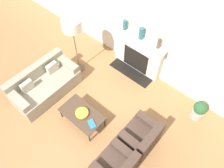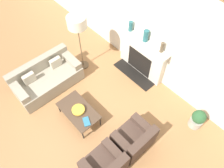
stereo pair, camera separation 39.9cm
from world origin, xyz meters
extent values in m
plane|color=#A87547|center=(0.00, 0.00, 0.00)|extent=(18.00, 18.00, 0.00)
cube|color=silver|center=(0.00, 2.80, 1.45)|extent=(18.00, 0.06, 2.90)
cube|color=beige|center=(-0.04, 2.67, 0.56)|extent=(1.52, 0.20, 1.13)
cube|color=black|center=(-0.04, 2.58, 0.41)|extent=(0.84, 0.04, 0.73)
cube|color=black|center=(-0.04, 2.39, 0.01)|extent=(1.37, 0.40, 0.02)
cube|color=beige|center=(-0.04, 2.64, 1.15)|extent=(1.64, 0.28, 0.05)
cube|color=#9E937F|center=(-1.37, 0.30, 0.21)|extent=(0.90, 1.84, 0.43)
cube|color=#9E937F|center=(-1.73, 0.30, 0.60)|extent=(0.20, 1.84, 0.35)
cube|color=#9E937F|center=(-1.37, -0.50, 0.52)|extent=(0.83, 0.22, 0.19)
cube|color=#9E937F|center=(-1.37, 1.11, 0.52)|extent=(0.83, 0.22, 0.19)
cube|color=#C0B49C|center=(-1.50, -0.11, 0.57)|extent=(0.12, 0.32, 0.28)
cube|color=#C0B49C|center=(-1.50, 0.72, 0.57)|extent=(0.12, 0.32, 0.28)
cube|color=#4C382D|center=(1.42, -0.08, 0.19)|extent=(0.73, 0.84, 0.38)
cube|color=#4C382D|center=(1.42, 0.25, 0.47)|extent=(0.66, 0.18, 0.18)
cube|color=#4C382D|center=(1.42, 0.84, 0.19)|extent=(0.73, 0.84, 0.38)
cube|color=#4C382D|center=(1.71, 0.84, 0.55)|extent=(0.18, 0.84, 0.34)
cube|color=#4C382D|center=(1.42, 1.17, 0.47)|extent=(0.66, 0.18, 0.18)
cube|color=#4C382D|center=(1.42, 0.51, 0.47)|extent=(0.66, 0.18, 0.18)
cube|color=#4C3828|center=(0.04, 0.31, 0.37)|extent=(1.09, 0.63, 0.03)
cylinder|color=black|center=(-0.46, 0.04, 0.18)|extent=(0.03, 0.03, 0.36)
cylinder|color=black|center=(0.55, 0.04, 0.18)|extent=(0.03, 0.03, 0.36)
cylinder|color=black|center=(-0.46, 0.58, 0.18)|extent=(0.03, 0.03, 0.36)
cylinder|color=black|center=(0.55, 0.58, 0.18)|extent=(0.03, 0.03, 0.36)
cylinder|color=gold|center=(0.06, 0.31, 0.40)|extent=(0.11, 0.11, 0.02)
cylinder|color=gold|center=(0.06, 0.31, 0.43)|extent=(0.32, 0.32, 0.05)
cube|color=teal|center=(0.42, 0.27, 0.40)|extent=(0.28, 0.23, 0.02)
cylinder|color=brown|center=(-1.33, 1.50, 0.01)|extent=(0.33, 0.33, 0.03)
cylinder|color=brown|center=(-1.33, 1.50, 0.78)|extent=(0.03, 0.03, 1.50)
cylinder|color=beige|center=(-1.33, 1.50, 1.63)|extent=(0.51, 0.51, 0.29)
cylinder|color=#28666B|center=(-0.57, 2.67, 1.32)|extent=(0.11, 0.11, 0.29)
cylinder|color=#28666B|center=(-0.02, 2.67, 1.34)|extent=(0.14, 0.14, 0.33)
cylinder|color=brown|center=(0.52, 2.67, 1.32)|extent=(0.09, 0.09, 0.29)
cylinder|color=#B2A899|center=(2.16, 2.35, 0.13)|extent=(0.32, 0.32, 0.25)
sphere|color=#2D5B33|center=(2.16, 2.35, 0.40)|extent=(0.34, 0.34, 0.34)
camera|label=1|loc=(2.29, -1.15, 5.10)|focal=35.00mm
camera|label=2|loc=(2.58, -0.87, 5.10)|focal=35.00mm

